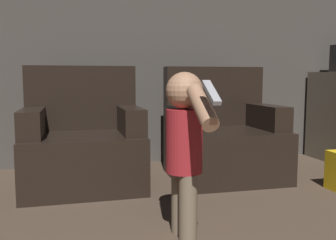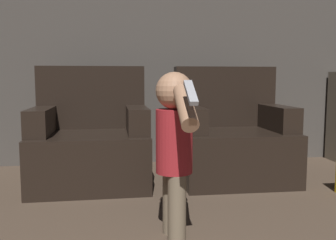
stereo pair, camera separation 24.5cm
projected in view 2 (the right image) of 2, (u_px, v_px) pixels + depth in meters
wall_back at (117, 31)px, 3.62m from camera, size 8.40×0.05×2.60m
armchair_left at (91, 143)px, 2.99m from camera, size 0.90×0.78×0.94m
armchair_right at (232, 140)px, 3.14m from camera, size 0.89×0.77×0.94m
person_toddler at (174, 141)px, 1.93m from camera, size 0.19×0.60×0.87m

